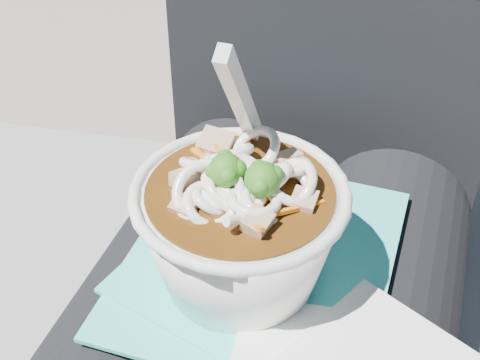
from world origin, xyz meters
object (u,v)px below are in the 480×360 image
(lap, at_px, (254,349))
(udon_bowl, at_px, (240,224))
(person_body, at_px, (283,259))
(plastic_bag, at_px, (247,262))

(lap, height_order, udon_bowl, udon_bowl)
(person_body, bearing_deg, lap, -90.00)
(lap, relative_size, udon_bowl, 2.37)
(udon_bowl, bearing_deg, lap, 12.48)
(lap, height_order, plastic_bag, plastic_bag)
(person_body, relative_size, plastic_bag, 3.35)
(plastic_bag, bearing_deg, person_body, 79.08)
(lap, xyz_separation_m, person_body, (0.00, 0.09, 0.02))
(plastic_bag, bearing_deg, lap, -54.83)
(lap, relative_size, plastic_bag, 1.61)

